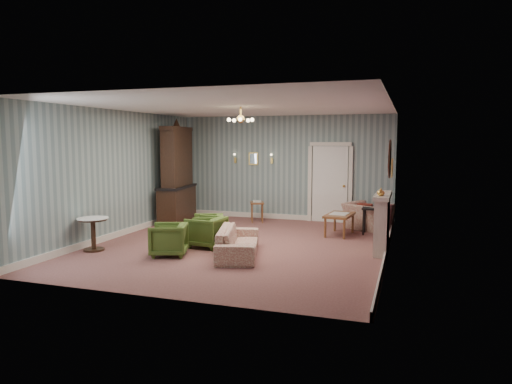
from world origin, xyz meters
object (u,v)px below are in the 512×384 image
(coffee_table, at_px, (339,224))
(pedestal_table, at_px, (93,234))
(dresser, at_px, (177,172))
(side_table_black, at_px, (372,221))
(olive_chair_c, at_px, (208,227))
(olive_chair_a, at_px, (169,238))
(fireplace, at_px, (382,222))
(wingback_chair, at_px, (368,212))
(olive_chair_b, at_px, (206,230))
(sofa_chintz, at_px, (238,237))

(coffee_table, height_order, pedestal_table, pedestal_table)
(dresser, bearing_deg, side_table_black, -7.34)
(pedestal_table, bearing_deg, side_table_black, 33.56)
(dresser, xyz_separation_m, side_table_black, (5.14, -0.04, -1.04))
(olive_chair_c, height_order, side_table_black, olive_chair_c)
(dresser, relative_size, side_table_black, 4.24)
(olive_chair_a, bearing_deg, fireplace, 94.33)
(olive_chair_a, relative_size, wingback_chair, 0.67)
(olive_chair_b, relative_size, dresser, 0.26)
(olive_chair_a, relative_size, olive_chair_c, 1.03)
(side_table_black, height_order, pedestal_table, pedestal_table)
(fireplace, relative_size, coffee_table, 1.41)
(olive_chair_c, height_order, pedestal_table, pedestal_table)
(olive_chair_a, relative_size, sofa_chintz, 0.37)
(wingback_chair, height_order, pedestal_table, wingback_chair)
(wingback_chair, bearing_deg, sofa_chintz, 90.21)
(dresser, distance_m, pedestal_table, 3.63)
(olive_chair_c, distance_m, coffee_table, 3.09)
(olive_chair_b, distance_m, sofa_chintz, 1.00)
(sofa_chintz, relative_size, side_table_black, 2.85)
(sofa_chintz, xyz_separation_m, coffee_table, (1.57, 2.58, -0.11))
(dresser, relative_size, coffee_table, 2.76)
(pedestal_table, bearing_deg, dresser, 89.35)
(coffee_table, height_order, side_table_black, side_table_black)
(wingback_chair, xyz_separation_m, pedestal_table, (-5.03, -4.07, -0.11))
(sofa_chintz, bearing_deg, coffee_table, -47.17)
(side_table_black, xyz_separation_m, pedestal_table, (-5.18, -3.44, 0.01))
(olive_chair_c, bearing_deg, sofa_chintz, 26.58)
(dresser, bearing_deg, fireplace, -23.92)
(dresser, height_order, fireplace, dresser)
(olive_chair_a, height_order, dresser, dresser)
(olive_chair_a, height_order, olive_chair_c, olive_chair_a)
(olive_chair_a, bearing_deg, olive_chair_b, 138.01)
(coffee_table, bearing_deg, fireplace, -51.98)
(coffee_table, bearing_deg, olive_chair_a, -133.19)
(fireplace, bearing_deg, olive_chair_b, -167.41)
(olive_chair_b, bearing_deg, coffee_table, 136.06)
(coffee_table, bearing_deg, pedestal_table, -144.98)
(wingback_chair, xyz_separation_m, coffee_table, (-0.56, -0.93, -0.19))
(olive_chair_a, distance_m, olive_chair_c, 1.41)
(side_table_black, bearing_deg, sofa_chintz, -128.32)
(olive_chair_c, relative_size, sofa_chintz, 0.36)
(dresser, distance_m, coffee_table, 4.58)
(olive_chair_a, xyz_separation_m, coffee_table, (2.83, 3.02, -0.09))
(olive_chair_a, height_order, fireplace, fireplace)
(olive_chair_c, bearing_deg, coffee_table, 100.04)
(olive_chair_c, distance_m, fireplace, 3.69)
(olive_chair_b, height_order, pedestal_table, olive_chair_b)
(olive_chair_c, bearing_deg, olive_chair_b, -1.07)
(wingback_chair, bearing_deg, coffee_table, 90.31)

